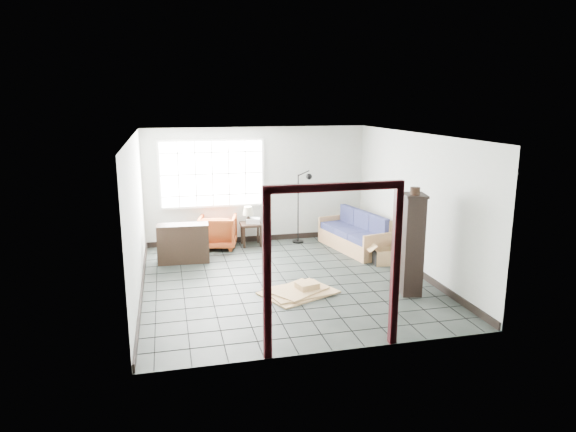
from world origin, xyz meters
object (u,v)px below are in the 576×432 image
object	(u,v)px
futon_sofa	(356,236)
side_table	(251,227)
armchair	(218,230)
tall_shelf	(412,244)

from	to	relation	value
futon_sofa	side_table	size ratio (longest dim) A/B	3.89
armchair	side_table	size ratio (longest dim) A/B	1.57
side_table	tall_shelf	size ratio (longest dim) A/B	0.30
side_table	tall_shelf	distance (m)	4.11
futon_sofa	tall_shelf	xyz separation A→B (m)	(-0.04, -2.65, 0.56)
armchair	tall_shelf	world-z (taller)	tall_shelf
tall_shelf	armchair	bearing A→B (deg)	141.49
futon_sofa	armchair	world-z (taller)	futon_sofa
futon_sofa	tall_shelf	size ratio (longest dim) A/B	1.17
futon_sofa	armchair	bearing A→B (deg)	152.00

